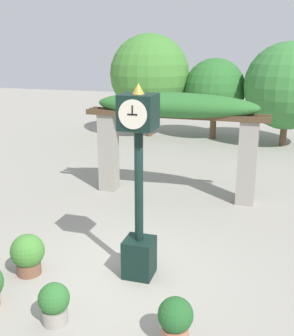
% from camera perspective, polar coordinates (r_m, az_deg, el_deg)
% --- Properties ---
extents(ground_plane, '(60.00, 60.00, 0.00)m').
position_cam_1_polar(ground_plane, '(8.23, -4.12, -14.50)').
color(ground_plane, gray).
extents(pedestal_clock, '(0.60, 0.64, 3.61)m').
position_cam_1_polar(pedestal_clock, '(7.53, -1.11, -2.45)').
color(pedestal_clock, black).
rests_on(pedestal_clock, ground).
extents(pergola, '(5.10, 1.09, 2.97)m').
position_cam_1_polar(pergola, '(11.68, 3.86, 6.77)').
color(pergola, gray).
rests_on(pergola, ground).
extents(potted_plant_near_right, '(0.52, 0.52, 0.73)m').
position_cam_1_polar(potted_plant_near_right, '(6.50, 3.87, -19.77)').
color(potted_plant_near_right, '#B26B4C').
rests_on(potted_plant_near_right, ground).
extents(potted_plant_far_left, '(0.64, 0.64, 0.80)m').
position_cam_1_polar(potted_plant_far_left, '(8.42, -15.86, -11.09)').
color(potted_plant_far_left, brown).
rests_on(potted_plant_far_left, ground).
extents(potted_plant_far_right, '(0.50, 0.50, 0.68)m').
position_cam_1_polar(potted_plant_far_right, '(7.03, -12.46, -17.38)').
color(potted_plant_far_right, gray).
rests_on(potted_plant_far_right, ground).
extents(tree_line, '(9.72, 3.86, 4.71)m').
position_cam_1_polar(tree_line, '(19.16, 9.15, 11.46)').
color(tree_line, brown).
rests_on(tree_line, ground).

